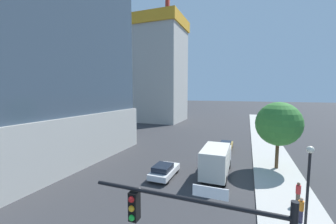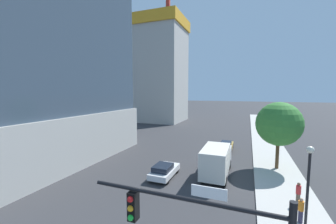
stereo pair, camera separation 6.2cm
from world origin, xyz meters
TOP-DOWN VIEW (x-y plane):
  - sidewalk at (8.41, 20.00)m, footprint 4.61×120.00m
  - construction_building at (-19.18, 53.25)m, footprint 14.24×14.80m
  - street_lamp at (8.88, 10.87)m, footprint 0.44×0.44m
  - street_tree at (8.49, 21.60)m, footprint 4.78×4.78m
  - car_white at (-2.38, 15.10)m, footprint 1.93×4.18m
  - car_gold at (2.49, 27.56)m, footprint 1.74×4.69m
  - box_truck at (2.49, 17.30)m, footprint 2.38×7.08m
  - pedestrian_red_shirt at (9.03, 13.79)m, footprint 0.34×0.34m
  - pedestrian_orange_shirt at (8.70, 11.33)m, footprint 0.34×0.34m

SIDE VIEW (x-z plane):
  - sidewalk at x=8.41m, z-range 0.00..0.15m
  - car_gold at x=2.49m, z-range -0.01..1.35m
  - car_white at x=-2.38m, z-range 0.02..1.40m
  - pedestrian_orange_shirt at x=8.70m, z-range 0.17..1.83m
  - pedestrian_red_shirt at x=9.03m, z-range 0.17..1.87m
  - box_truck at x=2.49m, z-range 0.17..3.35m
  - street_lamp at x=8.88m, z-range 1.01..6.20m
  - street_tree at x=8.49m, z-range 1.43..8.80m
  - construction_building at x=-19.18m, z-range -3.65..36.10m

